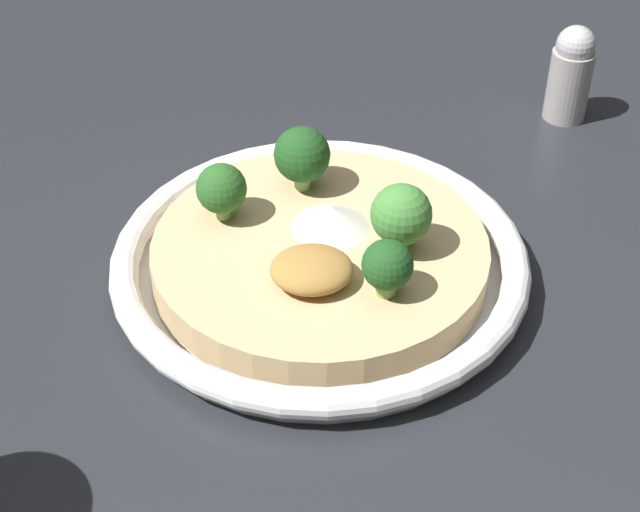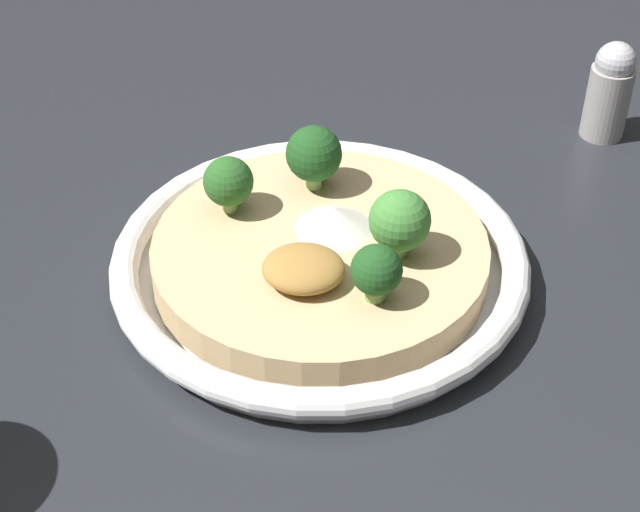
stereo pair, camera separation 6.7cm
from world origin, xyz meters
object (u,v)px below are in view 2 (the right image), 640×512
broccoli_back (314,155)px  broccoli_left (228,182)px  pepper_shaker (610,90)px  risotto_bowl (320,260)px  broccoli_front (376,271)px  broccoli_front_right (400,221)px

broccoli_back → broccoli_left: 0.07m
pepper_shaker → broccoli_left: bearing=-147.6°
risotto_bowl → broccoli_back: 0.08m
broccoli_front → pepper_shaker: 0.32m
pepper_shaker → broccoli_front_right: bearing=-127.1°
risotto_bowl → broccoli_front: bearing=-53.1°
risotto_bowl → pepper_shaker: 0.30m
pepper_shaker → risotto_bowl: bearing=-136.1°
broccoli_left → broccoli_front: broccoli_left is taller
risotto_bowl → broccoli_back: size_ratio=5.90×
risotto_bowl → broccoli_left: size_ratio=6.80×
broccoli_back → broccoli_front_right: same height
broccoli_front_right → risotto_bowl: bearing=170.5°
broccoli_back → broccoli_left: bearing=-148.2°
broccoli_front → pepper_shaker: bearing=56.0°
broccoli_back → broccoli_front: bearing=-66.8°
broccoli_front_right → broccoli_back: bearing=130.7°
broccoli_front_right → pepper_shaker: (0.17, 0.22, -0.02)m
broccoli_left → broccoli_front_right: broccoli_front_right is taller
broccoli_back → broccoli_front: broccoli_back is taller
broccoli_front → risotto_bowl: bearing=126.9°
broccoli_front_right → broccoli_left: bearing=161.9°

